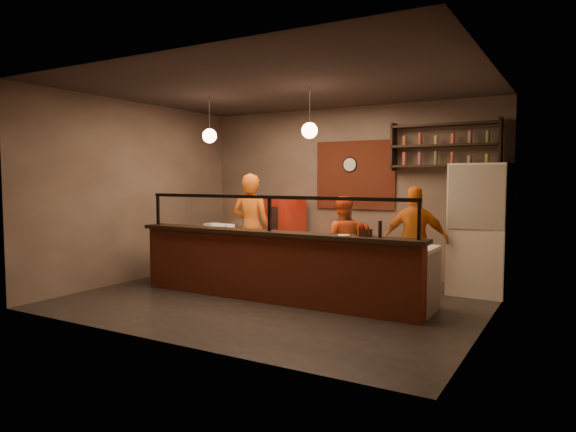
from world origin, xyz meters
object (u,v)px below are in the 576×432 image
Objects in this scene: cook_mid at (342,242)px; pepper_mill at (380,229)px; pizza_dough at (288,238)px; condiment_caddy at (364,232)px; wall_clock at (350,165)px; cook_right at (415,241)px; cook_left at (251,227)px; fridge at (480,229)px; red_cooler at (285,234)px.

cook_mid reaches higher than pepper_mill.
cook_mid is 1.11m from pizza_dough.
pepper_mill reaches higher than condiment_caddy.
wall_clock reaches higher than cook_mid.
cook_mid is at bearing -11.73° from cook_right.
condiment_caddy is (2.66, -1.22, 0.15)m from cook_left.
cook_mid is 1.23m from cook_right.
cook_mid is (0.40, -1.28, -1.33)m from wall_clock.
cook_right is at bearing -144.32° from fridge.
cook_left is at bearing -9.54° from cook_right.
wall_clock is 3.18m from condiment_caddy.
red_cooler is 8.09× the size of condiment_caddy.
cook_left is 1.48m from pizza_dough.
red_cooler is at bearing 176.72° from fridge.
condiment_caddy is at bearing -117.18° from fridge.
fridge is at bearing 61.12° from condiment_caddy.
fridge is (3.80, 0.84, 0.07)m from cook_left.
condiment_caddy is at bearing -63.25° from wall_clock.
pizza_dough is at bearing -91.51° from wall_clock.
cook_right is 1.06m from fridge.
wall_clock is at bearing 167.39° from fridge.
wall_clock is at bearing 120.22° from pepper_mill.
pepper_mill is (0.24, -0.05, 0.06)m from condiment_caddy.
pepper_mill is at bearing 106.43° from cook_mid.
wall_clock is 0.18× the size of cook_right.
condiment_caddy is 0.25m from pepper_mill.
red_cooler is at bearing 137.65° from condiment_caddy.
wall_clock is 1.89m from cook_mid.
cook_mid is at bearing 65.11° from pizza_dough.
cook_right reaches higher than cook_mid.
cook_right is at bearing 88.84° from pepper_mill.
cook_right is 0.83× the size of fridge.
fridge is 1.43× the size of red_cooler.
cook_left is 2.93m from condiment_caddy.
red_cooler reaches higher than pepper_mill.
pepper_mill is at bearing -15.70° from pizza_dough.
pizza_dough is at bearing 17.54° from cook_right.
red_cooler is 3.25× the size of pizza_dough.
red_cooler reaches higher than condiment_caddy.
cook_left is (-1.30, -1.48, -1.14)m from wall_clock.
cook_right reaches higher than pepper_mill.
cook_mid is at bearing 129.19° from pepper_mill.
fridge is at bearing -178.50° from cook_left.
fridge is (2.50, -0.64, -1.07)m from wall_clock.
cook_mid is 1.74m from condiment_caddy.
cook_mid is 0.90× the size of cook_right.
pizza_dough is at bearing -42.10° from red_cooler.
cook_left is at bearing 155.31° from condiment_caddy.
fridge is at bearing 174.35° from cook_mid.
wall_clock is 2.79m from fridge.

